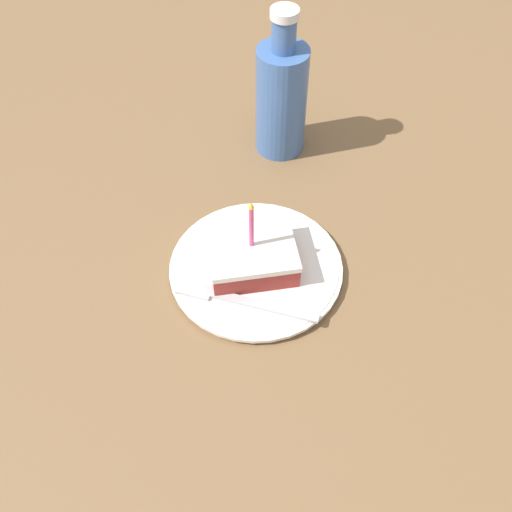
% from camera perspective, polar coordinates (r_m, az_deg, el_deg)
% --- Properties ---
extents(ground_plane, '(2.40, 2.40, 0.04)m').
position_cam_1_polar(ground_plane, '(0.81, 0.94, -3.24)').
color(ground_plane, brown).
rests_on(ground_plane, ground).
extents(plate, '(0.23, 0.23, 0.01)m').
position_cam_1_polar(plate, '(0.80, -0.00, -1.16)').
color(plate, white).
rests_on(plate, ground_plane).
extents(cake_slice, '(0.10, 0.11, 0.12)m').
position_cam_1_polar(cake_slice, '(0.78, -0.42, 0.18)').
color(cake_slice, '#99332D').
rests_on(cake_slice, plate).
extents(fork, '(0.10, 0.17, 0.00)m').
position_cam_1_polar(fork, '(0.76, -1.84, -4.15)').
color(fork, '#B2B2B7').
rests_on(fork, plate).
extents(bottle, '(0.08, 0.08, 0.23)m').
position_cam_1_polar(bottle, '(0.93, 2.44, 14.91)').
color(bottle, '#3F66A5').
rests_on(bottle, ground_plane).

